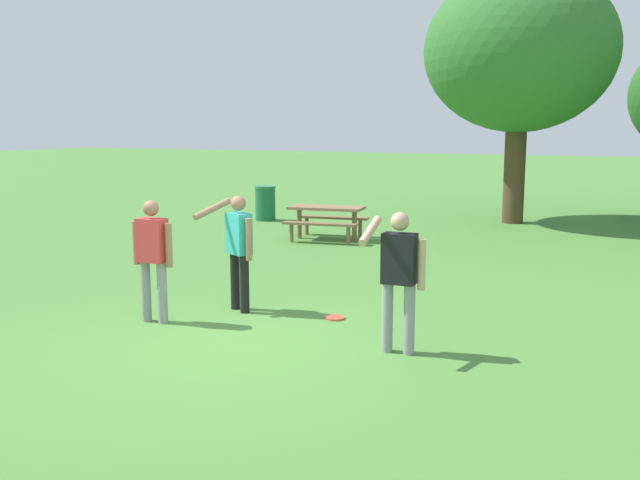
# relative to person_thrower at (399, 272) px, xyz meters

# --- Properties ---
(ground_plane) EXTENTS (120.00, 120.00, 0.00)m
(ground_plane) POSITION_rel_person_thrower_xyz_m (-1.92, -0.51, -0.96)
(ground_plane) COLOR #4C8438
(person_thrower) EXTENTS (0.61, 0.70, 1.64)m
(person_thrower) POSITION_rel_person_thrower_xyz_m (0.00, 0.00, 0.00)
(person_thrower) COLOR gray
(person_thrower) RESTS_ON ground
(person_catcher) EXTENTS (0.61, 0.24, 1.64)m
(person_catcher) POSITION_rel_person_thrower_xyz_m (-3.36, -0.18, -0.02)
(person_catcher) COLOR gray
(person_catcher) RESTS_ON ground
(person_bystander) EXTENTS (0.80, 0.59, 1.64)m
(person_bystander) POSITION_rel_person_thrower_xyz_m (-2.66, 0.81, 0.00)
(person_bystander) COLOR black
(person_bystander) RESTS_ON ground
(frisbee) EXTENTS (0.27, 0.27, 0.03)m
(frisbee) POSITION_rel_person_thrower_xyz_m (-1.26, 1.02, -0.95)
(frisbee) COLOR #E04733
(frisbee) RESTS_ON ground
(picnic_table_near) EXTENTS (1.91, 1.68, 0.77)m
(picnic_table_near) POSITION_rel_person_thrower_xyz_m (-4.28, 7.10, -0.40)
(picnic_table_near) COLOR olive
(picnic_table_near) RESTS_ON ground
(trash_can_beside_table) EXTENTS (0.59, 0.59, 0.96)m
(trash_can_beside_table) POSITION_rel_person_thrower_xyz_m (-7.26, 9.40, -0.48)
(trash_can_beside_table) COLOR #1E663D
(trash_can_beside_table) RESTS_ON ground
(tree_tall_left) EXTENTS (5.00, 5.00, 6.68)m
(tree_tall_left) POSITION_rel_person_thrower_xyz_m (-0.96, 11.91, 3.57)
(tree_tall_left) COLOR #4C3823
(tree_tall_left) RESTS_ON ground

